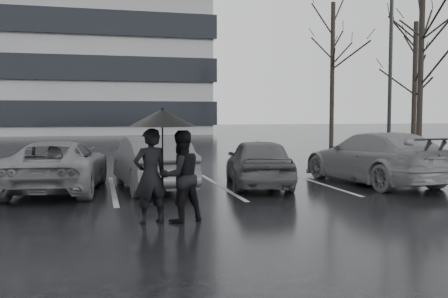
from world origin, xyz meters
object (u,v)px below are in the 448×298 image
tree_ne (415,86)px  car_west_a (151,162)px  lamp_post (390,62)px  tree_east (421,69)px  tree_north (332,75)px  car_main (258,162)px  car_east (375,158)px  pedestrian_left (150,176)px  car_west_b (58,166)px  pedestrian_right (181,176)px

tree_ne → car_west_a: bearing=-143.9°
lamp_post → tree_ne: size_ratio=1.29×
car_west_a → tree_ne: (15.72, 11.49, 2.82)m
tree_east → tree_north: 7.08m
lamp_post → car_main: bearing=-140.8°
car_east → pedestrian_left: size_ratio=2.94×
car_west_b → car_main: bearing=-179.4°
car_main → tree_east: 13.46m
car_main → pedestrian_right: size_ratio=2.33×
pedestrian_right → tree_east: tree_east is taller
car_main → car_west_b: (-5.11, 0.53, -0.02)m
car_main → tree_ne: bearing=-127.1°
tree_ne → lamp_post: bearing=-133.0°
pedestrian_left → lamp_post: size_ratio=0.19×
car_east → tree_east: (7.13, 8.04, 3.29)m
car_west_a → pedestrian_right: pedestrian_right is taller
tree_east → tree_ne: 4.74m
car_west_b → pedestrian_right: 4.96m
car_west_a → lamp_post: lamp_post is taller
car_west_b → tree_north: size_ratio=0.53×
tree_east → tree_ne: tree_east is taller
car_east → lamp_post: lamp_post is taller
car_main → tree_east: (10.43, 7.81, 3.35)m
car_west_a → pedestrian_left: (-0.44, -4.11, 0.15)m
pedestrian_left → tree_north: 22.76m
car_main → car_west_a: (-2.79, 0.32, 0.03)m
car_west_a → car_east: (6.09, -0.55, 0.03)m
car_main → pedestrian_right: 4.66m
tree_ne → car_west_b: bearing=-148.0°
pedestrian_left → car_west_b: bearing=-83.0°
lamp_post → car_east: bearing=-125.0°
car_east → pedestrian_right: pedestrian_right is taller
car_west_b → pedestrian_left: size_ratio=2.71×
car_main → pedestrian_left: 4.99m
pedestrian_left → car_west_a: bearing=-112.6°
car_west_b → pedestrian_left: (1.87, -4.32, 0.21)m
lamp_post → car_west_a: bearing=-150.1°
pedestrian_left → car_main: bearing=-146.9°
lamp_post → tree_east: 2.68m
car_west_b → car_east: bearing=-178.6°
car_west_a → car_west_b: car_west_a is taller
tree_east → tree_north: size_ratio=0.94×
tree_north → lamp_post: bearing=-99.5°
tree_north → pedestrian_left: bearing=-124.3°
lamp_post → tree_ne: bearing=47.0°
car_main → tree_east: tree_east is taller
pedestrian_left → lamp_post: (11.29, 10.36, 3.29)m
car_west_b → lamp_post: (13.17, 6.04, 3.50)m
pedestrian_right → tree_ne: tree_ne is taller
car_east → pedestrian_left: 7.45m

